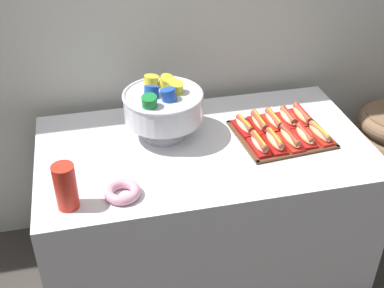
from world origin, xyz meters
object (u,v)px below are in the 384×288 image
object	(u,v)px
hot_dog_8	(288,118)
donut	(122,192)
serving_tray	(281,135)
hot_dog_1	(275,141)
buffet_table	(203,206)
hot_dog_2	(290,138)
punch_bowl	(163,105)
hot_dog_7	(274,120)
hot_dog_5	(244,126)
cup_stack	(66,187)
hot_dog_3	(305,136)
hot_dog_0	(259,144)
hot_dog_6	(259,123)
hot_dog_9	(302,115)
hot_dog_4	(320,133)

from	to	relation	value
hot_dog_8	donut	xyz separation A→B (m)	(-0.83, -0.36, -0.01)
serving_tray	hot_dog_1	bearing A→B (deg)	-127.24
buffet_table	hot_dog_2	bearing A→B (deg)	-12.75
buffet_table	punch_bowl	bearing A→B (deg)	143.16
donut	hot_dog_7	bearing A→B (deg)	25.07
hot_dog_5	cup_stack	bearing A→B (deg)	-156.36
buffet_table	hot_dog_8	xyz separation A→B (m)	(0.43, 0.09, 0.40)
buffet_table	hot_dog_5	size ratio (longest dim) A/B	9.12
buffet_table	hot_dog_3	xyz separation A→B (m)	(0.45, -0.08, 0.40)
hot_dog_0	hot_dog_8	xyz separation A→B (m)	(0.21, 0.18, -0.00)
hot_dog_7	punch_bowl	world-z (taller)	punch_bowl
hot_dog_1	hot_dog_8	xyz separation A→B (m)	(0.13, 0.18, -0.00)
hot_dog_8	hot_dog_5	bearing A→B (deg)	-174.97
hot_dog_0	hot_dog_6	bearing A→B (deg)	70.59
serving_tray	donut	xyz separation A→B (m)	(-0.76, -0.27, 0.02)
hot_dog_5	donut	bearing A→B (deg)	-150.70
hot_dog_0	donut	xyz separation A→B (m)	(-0.62, -0.18, -0.02)
buffet_table	hot_dog_6	distance (m)	0.49
hot_dog_2	donut	size ratio (longest dim) A/B	1.24
hot_dog_8	hot_dog_9	world-z (taller)	same
serving_tray	donut	world-z (taller)	donut
hot_dog_0	hot_dog_3	bearing A→B (deg)	5.03
hot_dog_1	hot_dog_5	distance (m)	0.18
punch_bowl	cup_stack	bearing A→B (deg)	-137.04
serving_tray	donut	size ratio (longest dim) A/B	2.99
buffet_table	hot_dog_4	bearing A→B (deg)	-7.77
punch_bowl	donut	size ratio (longest dim) A/B	2.49
hot_dog_3	cup_stack	size ratio (longest dim) A/B	0.86
serving_tray	hot_dog_6	size ratio (longest dim) A/B	2.49
hot_dog_4	hot_dog_1	bearing A→B (deg)	-174.97
punch_bowl	serving_tray	bearing A→B (deg)	-13.20
buffet_table	punch_bowl	xyz separation A→B (m)	(-0.16, 0.12, 0.52)
hot_dog_1	hot_dog_2	distance (m)	0.08
hot_dog_3	hot_dog_6	world-z (taller)	hot_dog_3
hot_dog_3	cup_stack	xyz separation A→B (m)	(-1.05, -0.21, 0.06)
hot_dog_6	hot_dog_4	bearing A→B (deg)	-31.22
hot_dog_0	hot_dog_7	size ratio (longest dim) A/B	0.90
hot_dog_7	hot_dog_8	bearing A→B (deg)	5.03
hot_dog_5	hot_dog_6	bearing A→B (deg)	5.03
hot_dog_2	cup_stack	distance (m)	1.00
buffet_table	hot_dog_5	distance (m)	0.45
hot_dog_3	hot_dog_9	world-z (taller)	same
punch_bowl	hot_dog_2	bearing A→B (deg)	-21.04
serving_tray	cup_stack	distance (m)	1.02
hot_dog_8	hot_dog_4	bearing A→B (deg)	-60.52
hot_dog_8	hot_dog_6	bearing A→B (deg)	-174.97
hot_dog_8	hot_dog_2	bearing A→B (deg)	-109.41
donut	hot_dog_8	bearing A→B (deg)	23.44
hot_dog_5	cup_stack	distance (m)	0.89
hot_dog_6	hot_dog_1	bearing A→B (deg)	-84.97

